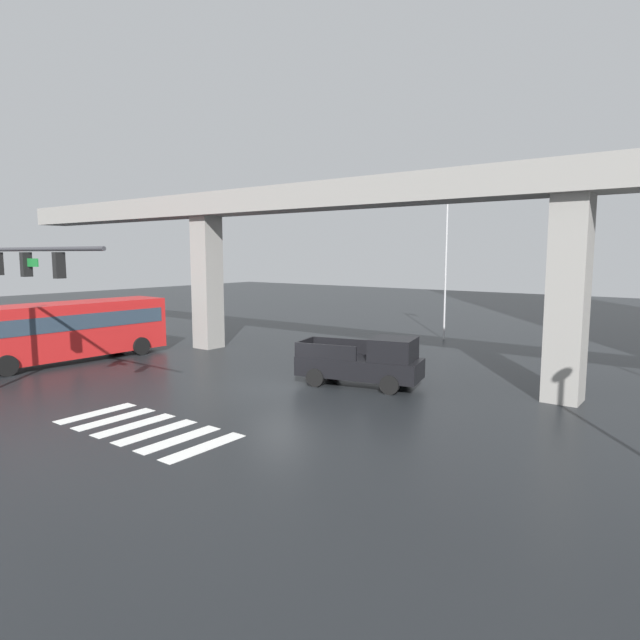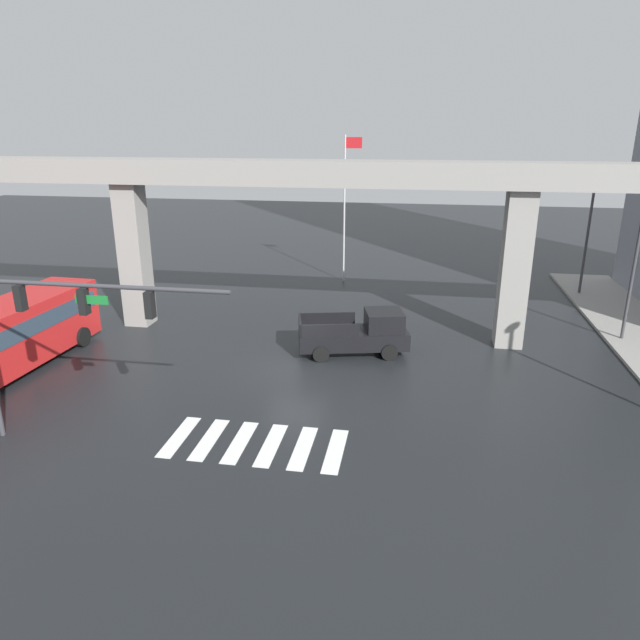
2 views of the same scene
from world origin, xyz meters
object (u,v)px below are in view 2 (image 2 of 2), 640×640
street_lamp_mid_block (637,252)px  street_lamp_far_north (589,224)px  flagpole (346,199)px  city_bus (0,337)px  traffic_signal_mast (53,315)px  pickup_truck (359,334)px

street_lamp_mid_block → street_lamp_far_north: (0.00, 8.53, 0.00)m
street_lamp_far_north → street_lamp_mid_block: bearing=-90.0°
street_lamp_far_north → flagpole: bearing=176.3°
city_bus → traffic_signal_mast: 8.20m
street_lamp_mid_block → flagpole: 18.05m
flagpole → street_lamp_mid_block: bearing=-31.9°
pickup_truck → street_lamp_mid_block: street_lamp_mid_block is taller
street_lamp_far_north → pickup_truck: bearing=-136.0°
traffic_signal_mast → city_bus: bearing=142.1°
city_bus → traffic_signal_mast: (6.06, -4.73, 2.84)m
traffic_signal_mast → street_lamp_far_north: 31.06m
street_lamp_mid_block → street_lamp_far_north: 8.53m
pickup_truck → street_lamp_mid_block: 13.91m
city_bus → street_lamp_far_north: street_lamp_far_north is taller
traffic_signal_mast → street_lamp_mid_block: street_lamp_mid_block is taller
traffic_signal_mast → street_lamp_mid_block: size_ratio=1.20×
city_bus → street_lamp_mid_block: bearing=17.9°
city_bus → street_lamp_far_north: (27.77, 17.50, 2.83)m
traffic_signal_mast → street_lamp_far_north: bearing=45.7°
traffic_signal_mast → flagpole: size_ratio=0.89×
pickup_truck → traffic_signal_mast: traffic_signal_mast is taller
pickup_truck → street_lamp_far_north: bearing=44.0°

